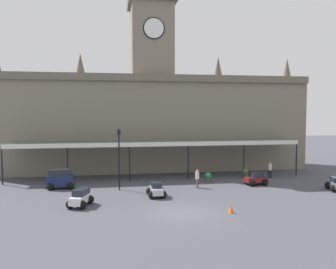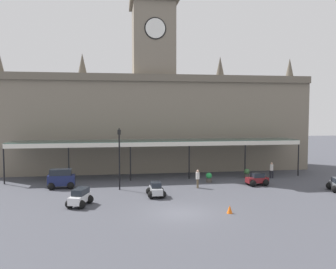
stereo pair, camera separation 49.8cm
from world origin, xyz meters
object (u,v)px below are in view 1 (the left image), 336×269
Objects in this scene: car_maroon_sedan at (256,180)px; car_silver_sedan at (156,191)px; pedestrian_crossing_forecourt at (270,169)px; planter_near_kerb at (245,173)px; car_navy_van at (61,180)px; car_white_estate at (80,199)px; planter_by_canopy at (208,177)px; car_grey_sedan at (336,185)px; traffic_cone at (231,209)px; victorian_lamppost at (119,152)px; pedestrian_beside_cars at (197,178)px.

car_maroon_sedan and car_silver_sedan have the same top height.
pedestrian_crossing_forecourt reaches higher than planter_near_kerb.
pedestrian_crossing_forecourt is at bearing 25.29° from car_silver_sedan.
car_navy_van reaches higher than car_white_estate.
car_white_estate reaches higher than planter_by_canopy.
car_grey_sedan reaches higher than traffic_cone.
traffic_cone is at bearing -126.06° from pedestrian_crossing_forecourt.
pedestrian_crossing_forecourt is at bearing 23.14° from car_white_estate.
traffic_cone is 0.59× the size of planter_by_canopy.
planter_by_canopy is at bearing 153.62° from car_maroon_sedan.
traffic_cone is (-5.47, -8.35, -0.22)m from car_maroon_sedan.
victorian_lamppost is 5.75× the size of planter_near_kerb.
car_white_estate reaches higher than car_silver_sedan.
car_silver_sedan is 7.05m from traffic_cone.
car_grey_sedan is 7.21m from pedestrian_crossing_forecourt.
car_white_estate is (2.29, -6.22, -0.24)m from car_navy_van.
car_navy_van is 6.00m from victorian_lamppost.
car_silver_sedan is at bearing -147.28° from pedestrian_beside_cars.
pedestrian_crossing_forecourt is 2.97× the size of traffic_cone.
car_silver_sedan is (-9.97, -2.93, 0.00)m from car_maroon_sedan.
planter_near_kerb is at bearing 166.33° from pedestrian_crossing_forecourt.
planter_near_kerb is (6.27, 4.03, -0.42)m from pedestrian_beside_cars.
car_white_estate reaches higher than planter_near_kerb.
planter_near_kerb is at bearing 32.72° from car_silver_sedan.
pedestrian_crossing_forecourt reaches higher than traffic_cone.
pedestrian_beside_cars reaches higher than planter_near_kerb.
planter_near_kerb is (10.41, 6.69, -0.01)m from car_silver_sedan.
pedestrian_crossing_forecourt is 7.15m from planter_by_canopy.
pedestrian_crossing_forecourt is 1.74× the size of planter_near_kerb.
car_grey_sedan is 9.03m from planter_near_kerb.
car_grey_sedan is at bearing -1.40° from car_silver_sedan.
victorian_lamppost is (-18.96, 3.35, 2.88)m from car_grey_sedan.
pedestrian_beside_cars reaches higher than car_white_estate.
car_white_estate is (-5.89, -1.94, 0.06)m from car_silver_sedan.
pedestrian_crossing_forecourt is 1.00× the size of pedestrian_beside_cars.
car_maroon_sedan is 9.98m from traffic_cone.
pedestrian_crossing_forecourt reaches higher than planter_by_canopy.
car_maroon_sedan is at bearing -26.38° from planter_by_canopy.
planter_by_canopy is 4.89m from planter_near_kerb.
pedestrian_crossing_forecourt and pedestrian_beside_cars have the same top height.
car_white_estate is 1.45× the size of pedestrian_beside_cars.
victorian_lamppost is at bearing -164.37° from planter_near_kerb.
car_grey_sedan is (24.20, -4.67, -0.30)m from car_navy_van.
car_maroon_sedan is at bearing -4.26° from car_navy_van.
car_white_estate is at bearing -155.39° from pedestrian_beside_cars.
planter_near_kerb is (5.91, 12.11, 0.21)m from traffic_cone.
car_white_estate is (-15.86, -4.87, 0.06)m from car_maroon_sedan.
car_navy_van is 1.10× the size of car_grey_sedan.
traffic_cone is (-8.38, -11.51, -0.63)m from pedestrian_crossing_forecourt.
car_grey_sedan is 19.46m from victorian_lamppost.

